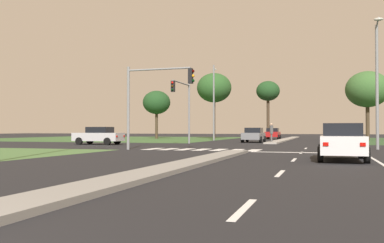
% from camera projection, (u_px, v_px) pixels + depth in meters
% --- Properties ---
extents(ground_plane, '(200.00, 200.00, 0.00)m').
position_uv_depth(ground_plane, '(258.00, 147.00, 32.10)').
color(ground_plane, black).
extents(grass_verge_far_left, '(35.00, 35.00, 0.01)m').
position_uv_depth(grass_verge_far_left, '(111.00, 139.00, 63.08)').
color(grass_verge_far_left, '#385B2D').
rests_on(grass_verge_far_left, ground).
extents(median_island_near, '(1.20, 22.00, 0.14)m').
position_uv_depth(median_island_near, '(172.00, 168.00, 13.97)').
color(median_island_near, gray).
rests_on(median_island_near, ground).
extents(median_island_far, '(1.20, 36.00, 0.14)m').
position_uv_depth(median_island_far, '(287.00, 139.00, 55.96)').
color(median_island_far, gray).
rests_on(median_island_far, ground).
extents(lane_dash_near, '(0.14, 2.00, 0.01)m').
position_uv_depth(lane_dash_near, '(243.00, 209.00, 7.00)').
color(lane_dash_near, silver).
rests_on(lane_dash_near, ground).
extents(lane_dash_second, '(0.14, 2.00, 0.01)m').
position_uv_depth(lane_dash_second, '(280.00, 173.00, 12.73)').
color(lane_dash_second, silver).
rests_on(lane_dash_second, ground).
extents(lane_dash_third, '(0.14, 2.00, 0.01)m').
position_uv_depth(lane_dash_third, '(294.00, 160.00, 18.45)').
color(lane_dash_third, silver).
rests_on(lane_dash_third, ground).
extents(lane_dash_fourth, '(0.14, 2.00, 0.01)m').
position_uv_depth(lane_dash_fourth, '(301.00, 153.00, 24.18)').
color(lane_dash_fourth, silver).
rests_on(lane_dash_fourth, ground).
extents(lane_dash_fifth, '(0.14, 2.00, 0.01)m').
position_uv_depth(lane_dash_fifth, '(306.00, 148.00, 29.91)').
color(lane_dash_fifth, silver).
rests_on(lane_dash_fifth, ground).
extents(stop_bar_near, '(6.40, 0.50, 0.01)m').
position_uv_depth(stop_bar_near, '(307.00, 153.00, 24.29)').
color(stop_bar_near, silver).
rests_on(stop_bar_near, ground).
extents(crosswalk_bar_near, '(0.70, 2.80, 0.01)m').
position_uv_depth(crosswalk_bar_near, '(153.00, 149.00, 29.04)').
color(crosswalk_bar_near, silver).
rests_on(crosswalk_bar_near, ground).
extents(crosswalk_bar_second, '(0.70, 2.80, 0.01)m').
position_uv_depth(crosswalk_bar_second, '(169.00, 149.00, 28.70)').
color(crosswalk_bar_second, silver).
rests_on(crosswalk_bar_second, ground).
extents(crosswalk_bar_third, '(0.70, 2.80, 0.01)m').
position_uv_depth(crosswalk_bar_third, '(185.00, 149.00, 28.36)').
color(crosswalk_bar_third, silver).
rests_on(crosswalk_bar_third, ground).
extents(crosswalk_bar_fourth, '(0.70, 2.80, 0.01)m').
position_uv_depth(crosswalk_bar_fourth, '(202.00, 150.00, 28.02)').
color(crosswalk_bar_fourth, silver).
rests_on(crosswalk_bar_fourth, ground).
extents(crosswalk_bar_fifth, '(0.70, 2.80, 0.01)m').
position_uv_depth(crosswalk_bar_fifth, '(219.00, 150.00, 27.67)').
color(crosswalk_bar_fifth, silver).
rests_on(crosswalk_bar_fifth, ground).
extents(crosswalk_bar_sixth, '(0.70, 2.80, 0.01)m').
position_uv_depth(crosswalk_bar_sixth, '(236.00, 150.00, 27.33)').
color(crosswalk_bar_sixth, silver).
rests_on(crosswalk_bar_sixth, ground).
extents(crosswalk_bar_seventh, '(0.70, 2.80, 0.01)m').
position_uv_depth(crosswalk_bar_seventh, '(254.00, 150.00, 26.99)').
color(crosswalk_bar_seventh, silver).
rests_on(crosswalk_bar_seventh, ground).
extents(car_red_near, '(2.01, 4.19, 1.54)m').
position_uv_depth(car_red_near, '(273.00, 133.00, 59.42)').
color(car_red_near, '#A31919').
rests_on(car_red_near, ground).
extents(car_silver_second, '(4.35, 2.02, 1.56)m').
position_uv_depth(car_silver_second, '(99.00, 136.00, 37.63)').
color(car_silver_second, '#B7B7BC').
rests_on(car_silver_second, ground).
extents(car_white_third, '(1.95, 4.49, 1.58)m').
position_uv_depth(car_white_third, '(342.00, 142.00, 18.14)').
color(car_white_third, silver).
rests_on(car_white_third, ground).
extents(car_grey_fourth, '(2.07, 4.53, 1.52)m').
position_uv_depth(car_grey_fourth, '(254.00, 135.00, 44.23)').
color(car_grey_fourth, slate).
rests_on(car_grey_fourth, ground).
extents(traffic_signal_near_left, '(4.66, 0.32, 5.47)m').
position_uv_depth(traffic_signal_near_left, '(152.00, 92.00, 27.63)').
color(traffic_signal_near_left, gray).
rests_on(traffic_signal_near_left, ground).
extents(traffic_signal_far_left, '(0.32, 4.88, 5.80)m').
position_uv_depth(traffic_signal_far_left, '(183.00, 100.00, 39.08)').
color(traffic_signal_far_left, gray).
rests_on(traffic_signal_far_left, ground).
extents(street_lamp_second, '(0.56, 2.62, 8.26)m').
position_uv_depth(street_lamp_second, '(377.00, 78.00, 27.95)').
color(street_lamp_second, gray).
rests_on(street_lamp_second, ground).
extents(street_lamp_third, '(0.87, 2.51, 9.19)m').
position_uv_depth(street_lamp_third, '(214.00, 98.00, 52.04)').
color(street_lamp_third, gray).
rests_on(street_lamp_third, ground).
extents(pedestrian_at_median, '(0.34, 0.34, 1.82)m').
position_uv_depth(pedestrian_at_median, '(271.00, 130.00, 41.52)').
color(pedestrian_at_median, '#4C4C4C').
rests_on(pedestrian_at_median, median_island_far).
extents(treeline_near, '(4.03, 4.03, 7.02)m').
position_uv_depth(treeline_near, '(157.00, 103.00, 62.33)').
color(treeline_near, '#423323').
rests_on(treeline_near, ground).
extents(treeline_second, '(5.02, 5.02, 9.55)m').
position_uv_depth(treeline_second, '(214.00, 88.00, 62.02)').
color(treeline_second, '#423323').
rests_on(treeline_second, ground).
extents(treeline_third, '(3.25, 3.25, 8.10)m').
position_uv_depth(treeline_third, '(268.00, 92.00, 59.38)').
color(treeline_third, '#423323').
rests_on(treeline_third, ground).
extents(treeline_fourth, '(5.39, 5.39, 8.74)m').
position_uv_depth(treeline_fourth, '(367.00, 89.00, 54.09)').
color(treeline_fourth, '#423323').
rests_on(treeline_fourth, ground).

